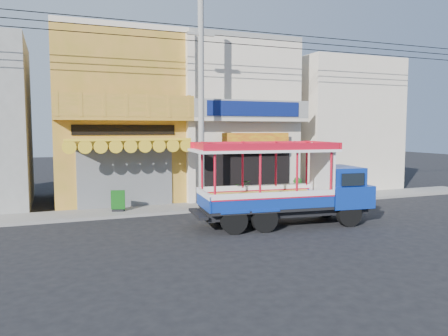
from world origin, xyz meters
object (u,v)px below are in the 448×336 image
Objects in this scene: potted_plant_a at (241,191)px; songthaew_truck at (295,185)px; utility_pole at (204,95)px; green_sign at (118,202)px; potted_plant_c at (316,188)px; potted_plant_b at (299,189)px.

songthaew_truck is at bearing -104.94° from potted_plant_a.
utility_pole reaches higher than songthaew_truck.
green_sign is at bearing 143.07° from songthaew_truck.
green_sign is 0.89× the size of potted_plant_c.
potted_plant_b is at bearing -2.09° from green_sign.
potted_plant_b is (2.75, -0.80, 0.04)m from potted_plant_a.
potted_plant_b is at bearing -64.77° from potted_plant_c.
potted_plant_b is (4.97, 0.34, -4.36)m from utility_pole.
utility_pole is 25.52× the size of potted_plant_b.
potted_plant_a is at bearing 90.73° from songthaew_truck.
potted_plant_a is at bearing -88.65° from potted_plant_c.
potted_plant_c is at bearing 6.71° from utility_pole.
potted_plant_b is 1.26m from potted_plant_c.
potted_plant_c is (9.83, 0.08, 0.13)m from green_sign.
potted_plant_c is (3.89, 4.54, -0.87)m from songthaew_truck.
potted_plant_a is at bearing 24.70° from potted_plant_b.
utility_pole reaches higher than green_sign.
potted_plant_a reaches higher than potted_plant_c.
utility_pole reaches higher than potted_plant_a.
utility_pole is 6.63m from potted_plant_b.
songthaew_truck is at bearing -33.35° from potted_plant_c.
potted_plant_c is (1.20, 0.39, -0.04)m from potted_plant_b.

